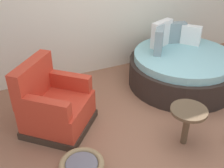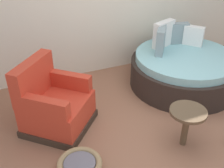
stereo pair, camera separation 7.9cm
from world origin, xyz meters
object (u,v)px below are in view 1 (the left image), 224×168
Objects in this scene: round_daybed at (181,68)px; side_table at (188,116)px; red_armchair at (54,106)px; pet_basket at (82,166)px.

round_daybed is 3.39× the size of side_table.
red_armchair is 2.17× the size of side_table.
pet_basket is 0.98× the size of side_table.
pet_basket is 1.37m from side_table.
red_armchair is at bearing -173.76° from round_daybed.
round_daybed reaches higher than pet_basket.
side_table is (-0.83, -1.22, 0.13)m from round_daybed.
pet_basket is (-2.16, -1.12, -0.22)m from round_daybed.
side_table is at bearing -4.40° from pet_basket.
round_daybed is 2.23m from red_armchair.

